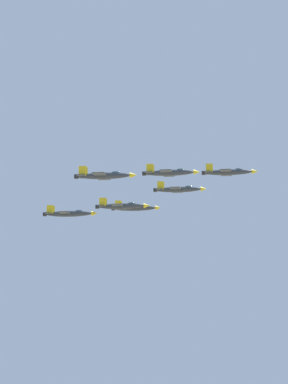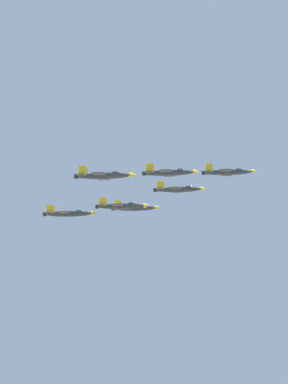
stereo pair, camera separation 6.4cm
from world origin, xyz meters
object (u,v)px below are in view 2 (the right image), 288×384
object	(u,v)px
jet_slot_rear	(121,206)
jet_right_outer	(104,176)
jet_left_outer	(135,208)
jet_left_wingman	(179,189)
jet_lead	(228,172)
jet_trailing	(69,214)
jet_right_wingman	(170,173)

from	to	relation	value
jet_slot_rear	jet_right_outer	bearing A→B (deg)	-90.16
jet_right_outer	jet_left_outer	bearing A→B (deg)	89.30
jet_left_wingman	jet_slot_rear	world-z (taller)	jet_left_wingman
jet_lead	jet_trailing	xyz separation A→B (m)	(6.99, 52.57, -12.64)
jet_right_wingman	jet_right_outer	distance (m)	23.45
jet_left_wingman	jet_slot_rear	bearing A→B (deg)	-139.68
jet_left_wingman	jet_right_wingman	size ratio (longest dim) A/B	1.03
jet_left_outer	jet_trailing	size ratio (longest dim) A/B	1.00
jet_left_wingman	jet_trailing	bearing A→B (deg)	-157.02
jet_right_wingman	jet_slot_rear	size ratio (longest dim) A/B	0.99
jet_left_wingman	jet_trailing	xyz separation A→B (m)	(-10.24, 37.03, -10.01)
jet_lead	jet_right_wingman	xyz separation A→B (m)	(-12.57, 19.51, -2.70)
jet_left_wingman	jet_right_wingman	world-z (taller)	jet_left_wingman
jet_lead	jet_left_outer	distance (m)	46.87
jet_left_outer	jet_right_outer	world-z (taller)	jet_right_outer
jet_lead	jet_left_wingman	world-z (taller)	jet_lead
jet_left_wingman	jet_slot_rear	distance (m)	24.49
jet_left_wingman	jet_right_wingman	bearing A→B (deg)	-90.04
jet_right_wingman	jet_left_outer	xyz separation A→B (m)	(47.02, 11.58, -3.90)
jet_right_outer	jet_trailing	distance (m)	35.47
jet_lead	jet_right_wingman	bearing A→B (deg)	-139.36
jet_slot_rear	jet_right_wingman	bearing A→B (deg)	-40.53
jet_lead	jet_left_outer	xyz separation A→B (m)	(34.45, 31.09, -6.60)
jet_lead	jet_right_outer	distance (m)	46.81
jet_slot_rear	jet_trailing	bearing A→B (deg)	179.83
jet_lead	jet_trailing	bearing A→B (deg)	-179.72
jet_left_outer	jet_slot_rear	xyz separation A→B (m)	(-29.79, 3.96, -3.86)
jet_right_outer	jet_trailing	xyz separation A→B (m)	(32.12, 13.56, -6.52)
jet_left_outer	jet_right_outer	xyz separation A→B (m)	(-59.58, 7.92, 0.48)
jet_left_wingman	jet_slot_rear	size ratio (longest dim) A/B	1.02
jet_lead	jet_right_wingman	world-z (taller)	jet_lead
jet_right_wingman	jet_left_outer	bearing A→B (deg)	112.09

